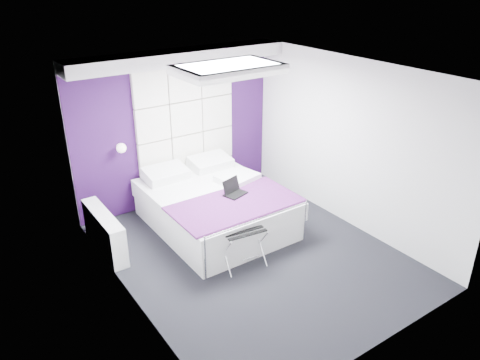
# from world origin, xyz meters

# --- Properties ---
(floor) EXTENTS (4.40, 4.40, 0.00)m
(floor) POSITION_xyz_m (0.00, 0.00, 0.00)
(floor) COLOR black
(floor) RESTS_ON ground
(ceiling) EXTENTS (4.40, 4.40, 0.00)m
(ceiling) POSITION_xyz_m (0.00, 0.00, 2.60)
(ceiling) COLOR white
(ceiling) RESTS_ON wall_back
(wall_back) EXTENTS (3.60, 0.00, 3.60)m
(wall_back) POSITION_xyz_m (0.00, 2.20, 1.30)
(wall_back) COLOR white
(wall_back) RESTS_ON floor
(wall_left) EXTENTS (0.00, 4.40, 4.40)m
(wall_left) POSITION_xyz_m (-1.80, 0.00, 1.30)
(wall_left) COLOR white
(wall_left) RESTS_ON floor
(wall_right) EXTENTS (0.00, 4.40, 4.40)m
(wall_right) POSITION_xyz_m (1.80, 0.00, 1.30)
(wall_right) COLOR white
(wall_right) RESTS_ON floor
(accent_wall) EXTENTS (3.58, 0.02, 2.58)m
(accent_wall) POSITION_xyz_m (0.00, 2.19, 1.30)
(accent_wall) COLOR #300F43
(accent_wall) RESTS_ON wall_back
(soffit) EXTENTS (3.58, 0.50, 0.20)m
(soffit) POSITION_xyz_m (0.00, 1.95, 2.50)
(soffit) COLOR white
(soffit) RESTS_ON wall_back
(headboard) EXTENTS (1.80, 0.08, 2.30)m
(headboard) POSITION_xyz_m (0.15, 2.14, 1.17)
(headboard) COLOR white
(headboard) RESTS_ON wall_back
(skylight) EXTENTS (1.36, 0.86, 0.12)m
(skylight) POSITION_xyz_m (0.00, 0.60, 2.55)
(skylight) COLOR white
(skylight) RESTS_ON ceiling
(wall_lamp) EXTENTS (0.15, 0.15, 0.15)m
(wall_lamp) POSITION_xyz_m (-1.05, 2.06, 1.22)
(wall_lamp) COLOR white
(wall_lamp) RESTS_ON wall_back
(radiator) EXTENTS (0.22, 1.20, 0.60)m
(radiator) POSITION_xyz_m (-1.69, 1.30, 0.30)
(radiator) COLOR white
(radiator) RESTS_ON floor
(bed) EXTENTS (1.87, 2.27, 0.79)m
(bed) POSITION_xyz_m (-0.01, 1.01, 0.34)
(bed) COLOR white
(bed) RESTS_ON floor
(nightstand) EXTENTS (0.42, 0.33, 0.05)m
(nightstand) POSITION_xyz_m (-0.67, 2.02, 0.52)
(nightstand) COLOR white
(nightstand) RESTS_ON wall_back
(luggage_rack) EXTENTS (0.57, 0.42, 0.56)m
(luggage_rack) POSITION_xyz_m (-0.26, -0.11, 0.28)
(luggage_rack) COLOR silver
(luggage_rack) RESTS_ON floor
(laptop) EXTENTS (0.33, 0.24, 0.24)m
(laptop) POSITION_xyz_m (0.15, 0.71, 0.70)
(laptop) COLOR black
(laptop) RESTS_ON bed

